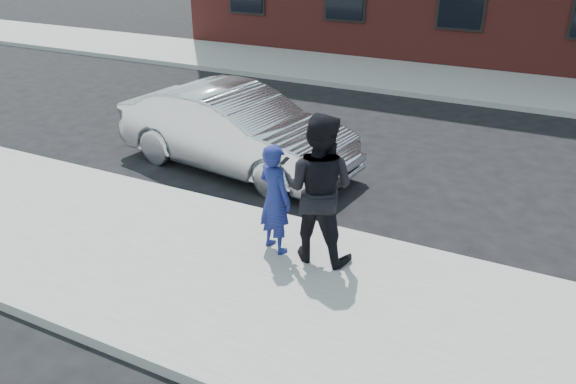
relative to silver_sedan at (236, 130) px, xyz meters
The scene contains 8 objects.
ground 3.81m from the silver_sedan, 57.16° to the right, with size 100.00×100.00×0.00m, color black.
near_sidewalk 4.01m from the silver_sedan, 59.13° to the right, with size 50.00×3.50×0.15m, color gray.
near_curb 2.67m from the silver_sedan, 38.08° to the right, with size 50.00×0.10×0.15m, color #999691.
far_sidewalk 8.39m from the silver_sedan, 76.00° to the left, with size 50.00×3.50×0.15m, color gray.
far_curb 6.67m from the silver_sedan, 72.23° to the left, with size 50.00×0.10×0.15m, color #999691.
silver_sedan is the anchor object (origin of this frame).
man_hoodie 3.34m from the silver_sedan, 49.35° to the right, with size 0.68×0.58×1.58m.
man_peacoat 3.73m from the silver_sedan, 41.40° to the right, with size 1.04×0.83×2.06m.
Camera 1 is at (3.36, -5.42, 4.34)m, focal length 35.00 mm.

